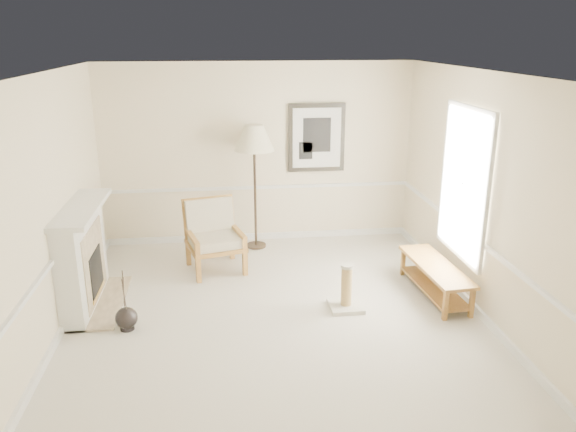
{
  "coord_description": "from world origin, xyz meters",
  "views": [
    {
      "loc": [
        -0.57,
        -6.14,
        3.29
      ],
      "look_at": [
        0.25,
        0.7,
        1.05
      ],
      "focal_mm": 35.0,
      "sensor_mm": 36.0,
      "label": 1
    }
  ],
  "objects_px": {
    "floor_lamp": "(254,141)",
    "bench": "(435,275)",
    "floor_vase": "(126,319)",
    "scratching_post": "(346,295)",
    "armchair": "(213,232)"
  },
  "relations": [
    {
      "from": "floor_vase",
      "to": "scratching_post",
      "type": "height_order",
      "value": "floor_vase"
    },
    {
      "from": "floor_vase",
      "to": "armchair",
      "type": "xyz_separation_m",
      "value": [
        1.0,
        1.74,
        0.41
      ]
    },
    {
      "from": "floor_lamp",
      "to": "bench",
      "type": "distance_m",
      "value": 3.35
    },
    {
      "from": "floor_vase",
      "to": "armchair",
      "type": "bearing_deg",
      "value": 60.11
    },
    {
      "from": "floor_vase",
      "to": "bench",
      "type": "height_order",
      "value": "floor_vase"
    },
    {
      "from": "floor_lamp",
      "to": "bench",
      "type": "relative_size",
      "value": 1.3
    },
    {
      "from": "bench",
      "to": "scratching_post",
      "type": "xyz_separation_m",
      "value": [
        -1.24,
        -0.25,
        -0.1
      ]
    },
    {
      "from": "floor_lamp",
      "to": "scratching_post",
      "type": "bearing_deg",
      "value": -66.77
    },
    {
      "from": "bench",
      "to": "floor_vase",
      "type": "bearing_deg",
      "value": -173.12
    },
    {
      "from": "armchair",
      "to": "bench",
      "type": "relative_size",
      "value": 0.67
    },
    {
      "from": "floor_vase",
      "to": "scratching_post",
      "type": "xyz_separation_m",
      "value": [
        2.65,
        0.22,
        0.05
      ]
    },
    {
      "from": "floor_lamp",
      "to": "scratching_post",
      "type": "relative_size",
      "value": 3.34
    },
    {
      "from": "floor_vase",
      "to": "scratching_post",
      "type": "distance_m",
      "value": 2.66
    },
    {
      "from": "scratching_post",
      "to": "floor_vase",
      "type": "bearing_deg",
      "value": -175.16
    },
    {
      "from": "floor_vase",
      "to": "armchair",
      "type": "distance_m",
      "value": 2.05
    }
  ]
}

